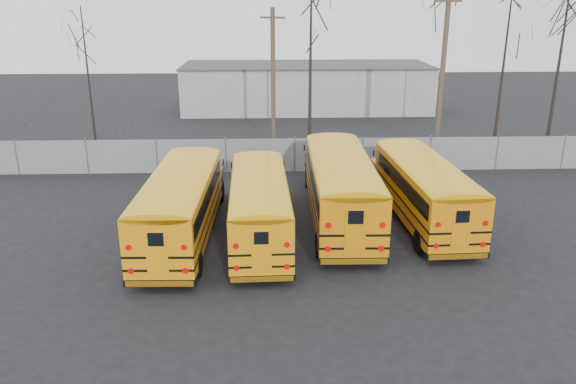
{
  "coord_description": "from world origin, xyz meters",
  "views": [
    {
      "loc": [
        -1.52,
        -19.68,
        9.54
      ],
      "look_at": [
        -0.68,
        3.57,
        1.6
      ],
      "focal_mm": 35.0,
      "sensor_mm": 36.0,
      "label": 1
    }
  ],
  "objects_px": {
    "bus_b": "(259,202)",
    "bus_c": "(340,183)",
    "bus_d": "(423,185)",
    "bus_a": "(181,200)",
    "utility_pole_right": "(442,73)",
    "utility_pole_left": "(273,80)"
  },
  "relations": [
    {
      "from": "bus_b",
      "to": "bus_d",
      "type": "bearing_deg",
      "value": 11.4
    },
    {
      "from": "bus_b",
      "to": "utility_pole_right",
      "type": "bearing_deg",
      "value": 48.05
    },
    {
      "from": "bus_c",
      "to": "utility_pole_right",
      "type": "relative_size",
      "value": 1.12
    },
    {
      "from": "bus_b",
      "to": "bus_c",
      "type": "bearing_deg",
      "value": 24.07
    },
    {
      "from": "bus_a",
      "to": "bus_b",
      "type": "height_order",
      "value": "bus_a"
    },
    {
      "from": "bus_c",
      "to": "utility_pole_left",
      "type": "xyz_separation_m",
      "value": [
        -2.84,
        12.67,
        2.85
      ]
    },
    {
      "from": "bus_c",
      "to": "bus_d",
      "type": "relative_size",
      "value": 1.08
    },
    {
      "from": "bus_d",
      "to": "bus_b",
      "type": "bearing_deg",
      "value": -169.58
    },
    {
      "from": "bus_c",
      "to": "utility_pole_left",
      "type": "height_order",
      "value": "utility_pole_left"
    },
    {
      "from": "bus_a",
      "to": "utility_pole_right",
      "type": "xyz_separation_m",
      "value": [
        14.61,
        13.4,
        3.5
      ]
    },
    {
      "from": "bus_d",
      "to": "utility_pole_right",
      "type": "bearing_deg",
      "value": 68.18
    },
    {
      "from": "bus_b",
      "to": "utility_pole_left",
      "type": "bearing_deg",
      "value": 85.35
    },
    {
      "from": "bus_b",
      "to": "bus_d",
      "type": "relative_size",
      "value": 0.96
    },
    {
      "from": "utility_pole_left",
      "to": "utility_pole_right",
      "type": "bearing_deg",
      "value": 18.63
    },
    {
      "from": "bus_a",
      "to": "utility_pole_left",
      "type": "height_order",
      "value": "utility_pole_left"
    },
    {
      "from": "bus_c",
      "to": "utility_pole_right",
      "type": "distance_m",
      "value": 14.44
    },
    {
      "from": "bus_a",
      "to": "bus_b",
      "type": "distance_m",
      "value": 3.23
    },
    {
      "from": "bus_a",
      "to": "utility_pole_left",
      "type": "relative_size",
      "value": 1.17
    },
    {
      "from": "bus_d",
      "to": "bus_c",
      "type": "bearing_deg",
      "value": 176.74
    },
    {
      "from": "bus_c",
      "to": "utility_pole_right",
      "type": "bearing_deg",
      "value": 57.36
    },
    {
      "from": "bus_a",
      "to": "utility_pole_left",
      "type": "xyz_separation_m",
      "value": [
        3.99,
        14.38,
        2.96
      ]
    },
    {
      "from": "bus_a",
      "to": "bus_c",
      "type": "distance_m",
      "value": 7.04
    }
  ]
}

